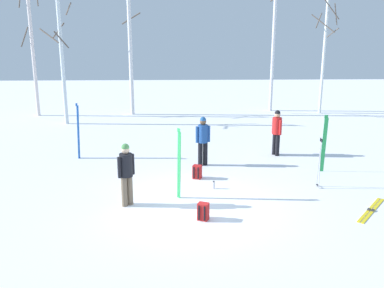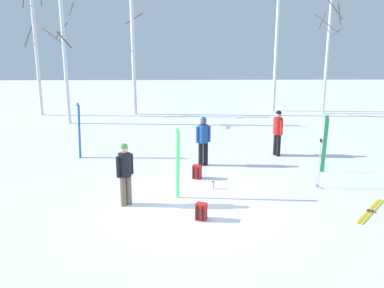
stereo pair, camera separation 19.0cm
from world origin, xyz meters
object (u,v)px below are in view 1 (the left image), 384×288
object	(u,v)px
birch_tree_1	(62,61)
ski_poles_0	(320,162)
ski_pair_lying_0	(371,210)
water_bottle_0	(214,185)
birch_tree_2	(130,40)
birch_tree_4	(324,54)
birch_tree_0	(33,53)
ski_pair_planted_2	(324,144)
backpack_0	(203,212)
ski_pair_planted_1	(78,131)
backpack_1	(197,172)
person_0	(277,130)
person_2	(126,170)
person_1	(203,138)
birch_tree_3	(274,40)
ski_pair_planted_0	(179,164)

from	to	relation	value
birch_tree_1	ski_poles_0	bearing A→B (deg)	-43.68
ski_pair_lying_0	water_bottle_0	world-z (taller)	water_bottle_0
birch_tree_2	birch_tree_4	xyz separation A→B (m)	(10.60, 0.01, -0.73)
ski_poles_0	birch_tree_2	xyz separation A→B (m)	(-6.71, 11.75, 3.24)
water_bottle_0	birch_tree_0	distance (m)	14.87
birch_tree_0	birch_tree_4	bearing A→B (deg)	0.72
ski_pair_planted_2	backpack_0	distance (m)	5.58
ski_pair_planted_1	backpack_1	distance (m)	4.94
person_0	person_2	size ratio (longest dim) A/B	1.00
ski_pair_planted_1	birch_tree_1	bearing A→B (deg)	108.25
birch_tree_0	water_bottle_0	bearing A→B (deg)	-52.88
water_bottle_0	birch_tree_4	bearing A→B (deg)	59.22
person_1	birch_tree_4	xyz separation A→B (m)	(7.20, 9.47, 2.34)
birch_tree_4	birch_tree_3	bearing A→B (deg)	161.86
person_0	person_1	bearing A→B (deg)	-157.63
ski_pair_lying_0	ski_pair_planted_1	bearing A→B (deg)	149.75
backpack_1	birch_tree_1	xyz separation A→B (m)	(-6.21, 8.41, 2.89)
ski_pair_planted_0	birch_tree_1	world-z (taller)	birch_tree_1
birch_tree_3	birch_tree_4	xyz separation A→B (m)	(2.65, -0.87, -0.72)
backpack_1	ski_poles_0	bearing A→B (deg)	-14.49
person_2	ski_pair_planted_1	distance (m)	5.04
ski_pair_planted_1	birch_tree_0	size ratio (longest dim) A/B	0.31
ski_pair_planted_0	backpack_0	world-z (taller)	ski_pair_planted_0
ski_pair_planted_2	birch_tree_4	size ratio (longest dim) A/B	0.30
backpack_0	birch_tree_2	bearing A→B (deg)	102.80
person_0	person_1	size ratio (longest dim) A/B	1.00
backpack_0	birch_tree_1	size ratio (longest dim) A/B	0.07
person_1	birch_tree_1	xyz separation A→B (m)	(-6.46, 7.04, 2.12)
person_2	birch_tree_4	xyz separation A→B (m)	(9.43, 12.92, 2.34)
person_0	backpack_1	xyz separation A→B (m)	(-3.07, -2.54, -0.77)
person_2	ski_pair_planted_2	xyz separation A→B (m)	(6.16, 2.65, -0.03)
person_2	backpack_0	world-z (taller)	person_2
person_1	birch_tree_1	world-z (taller)	birch_tree_1
ski_pair_planted_1	ski_pair_lying_0	size ratio (longest dim) A/B	1.26
ski_poles_0	backpack_0	xyz separation A→B (m)	(-3.55, -2.13, -0.59)
person_1	birch_tree_3	distance (m)	11.70
person_1	birch_tree_1	distance (m)	9.78
ski_pair_lying_0	birch_tree_1	distance (m)	15.65
birch_tree_3	birch_tree_2	bearing A→B (deg)	-173.69
ski_pair_planted_0	birch_tree_4	world-z (taller)	birch_tree_4
ski_pair_planted_0	birch_tree_3	world-z (taller)	birch_tree_3
ski_pair_planted_2	birch_tree_1	distance (m)	13.20
ski_pair_planted_1	backpack_0	xyz separation A→B (m)	(4.25, -5.48, -0.80)
ski_pair_lying_0	water_bottle_0	distance (m)	4.34
backpack_0	ski_pair_planted_0	bearing A→B (deg)	112.46
birch_tree_4	birch_tree_2	bearing A→B (deg)	-179.93
birch_tree_4	person_1	bearing A→B (deg)	-127.28
person_2	ski_pair_lying_0	xyz separation A→B (m)	(6.41, -0.56, -0.97)
ski_pair_planted_0	water_bottle_0	size ratio (longest dim) A/B	8.41
ski_poles_0	birch_tree_2	bearing A→B (deg)	119.72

